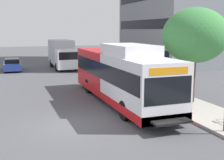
{
  "coord_description": "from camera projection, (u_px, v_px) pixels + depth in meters",
  "views": [
    {
      "loc": [
        -2.81,
        -13.1,
        4.49
      ],
      "look_at": [
        2.87,
        2.6,
        1.6
      ],
      "focal_mm": 47.09,
      "sensor_mm": 36.0,
      "label": 1
    }
  ],
  "objects": [
    {
      "name": "transit_bus",
      "position": [
        120.0,
        75.0,
        18.07
      ],
      "size": [
        2.58,
        12.25,
        3.65
      ],
      "color": "white",
      "rests_on": "ground"
    },
    {
      "name": "ground_plane",
      "position": [
        49.0,
        92.0,
        21.26
      ],
      "size": [
        120.0,
        120.0,
        0.0
      ],
      "primitive_type": "plane",
      "color": "#4C4C51"
    },
    {
      "name": "street_tree_near_stop",
      "position": [
        195.0,
        35.0,
        17.2
      ],
      "size": [
        3.81,
        3.81,
        5.62
      ],
      "color": "#4C3823",
      "rests_on": "sidewalk_curb"
    },
    {
      "name": "sidewalk_curb",
      "position": [
        149.0,
        90.0,
        21.74
      ],
      "size": [
        3.0,
        56.0,
        0.14
      ],
      "primitive_type": "cube",
      "color": "#A8A399",
      "rests_on": "ground"
    },
    {
      "name": "parked_car_far_lane",
      "position": [
        12.0,
        65.0,
        32.23
      ],
      "size": [
        1.8,
        4.5,
        1.33
      ],
      "color": "navy",
      "rests_on": "ground"
    },
    {
      "name": "box_truck_background",
      "position": [
        62.0,
        53.0,
        33.93
      ],
      "size": [
        2.32,
        7.01,
        3.25
      ],
      "color": "silver",
      "rests_on": "ground"
    }
  ]
}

